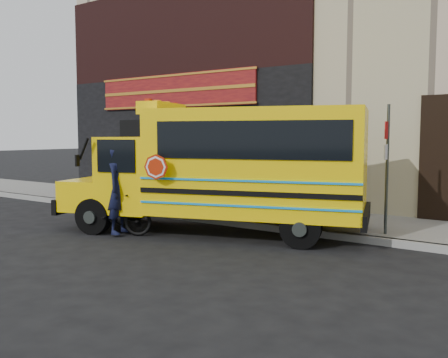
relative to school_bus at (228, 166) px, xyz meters
name	(u,v)px	position (x,y,z in m)	size (l,w,h in m)	color
ground	(185,250)	(0.22, -1.75, -1.51)	(120.00, 120.00, 0.00)	black
curb	(257,226)	(0.22, 0.85, -1.43)	(40.00, 0.20, 0.15)	gray
sidewalk	(287,217)	(0.22, 2.35, -1.43)	(40.00, 3.00, 0.15)	slate
building	(374,23)	(0.17, 8.71, 4.62)	(20.00, 10.70, 12.00)	#BBA68C
school_bus	(228,166)	(0.00, 0.00, 0.00)	(7.22, 4.12, 2.92)	black
sign_pole	(387,166)	(3.09, 1.26, 0.06)	(0.06, 0.25, 2.82)	#373E3A
bicycle	(116,213)	(-1.91, -1.57, -1.02)	(0.46, 1.63, 0.98)	black
cyclist	(119,191)	(-1.82, -1.54, -0.54)	(0.71, 0.46, 1.94)	black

